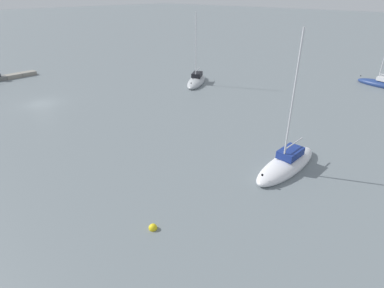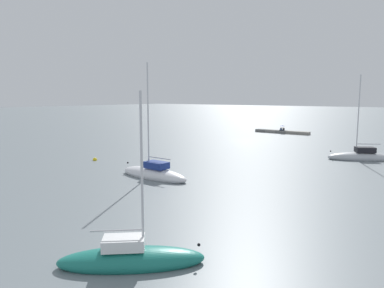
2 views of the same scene
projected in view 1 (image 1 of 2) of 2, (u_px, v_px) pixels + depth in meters
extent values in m
plane|color=slate|center=(42.00, 104.00, 42.48)|extent=(500.00, 500.00, 0.00)
cube|color=gray|center=(28.00, 73.00, 56.47)|extent=(2.50, 1.67, 0.67)
cube|color=gray|center=(13.00, 76.00, 54.81)|extent=(2.50, 1.67, 0.67)
cube|color=#1E2333|center=(0.00, 76.00, 53.05)|extent=(0.43, 0.48, 0.16)
ellipsoid|color=silver|center=(286.00, 165.00, 26.98)|extent=(8.71, 2.65, 1.48)
cube|color=navy|center=(290.00, 153.00, 26.77)|extent=(2.45, 1.53, 0.68)
cylinder|color=silver|center=(293.00, 101.00, 23.77)|extent=(0.15, 0.15, 10.78)
cylinder|color=silver|center=(294.00, 143.00, 26.67)|extent=(3.03, 0.17, 0.11)
sphere|color=black|center=(262.00, 175.00, 24.08)|extent=(0.20, 0.20, 0.20)
ellipsoid|color=#ADB2B7|center=(196.00, 82.00, 51.59)|extent=(8.68, 6.47, 1.48)
cube|color=black|center=(197.00, 75.00, 51.48)|extent=(2.83, 2.49, 0.68)
cylinder|color=silver|center=(196.00, 46.00, 48.36)|extent=(0.15, 0.15, 10.18)
cylinder|color=silver|center=(198.00, 69.00, 51.47)|extent=(2.66, 1.62, 0.11)
sphere|color=black|center=(191.00, 83.00, 47.78)|extent=(0.20, 0.20, 0.20)
ellipsoid|color=navy|center=(381.00, 85.00, 50.03)|extent=(3.73, 8.03, 1.33)
sphere|color=black|center=(361.00, 76.00, 52.31)|extent=(0.18, 0.18, 0.18)
sphere|color=yellow|center=(153.00, 228.00, 20.18)|extent=(0.56, 0.56, 0.56)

